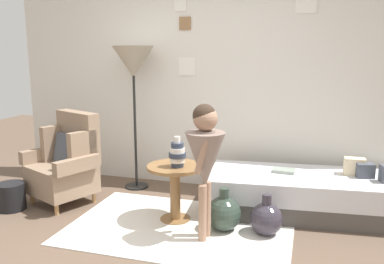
% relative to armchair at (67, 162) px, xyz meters
% --- Properties ---
extents(ground_plane, '(12.00, 12.00, 0.00)m').
position_rel_armchair_xyz_m(ground_plane, '(1.26, -0.95, -0.44)').
color(ground_plane, brown).
extents(gallery_wall, '(4.80, 0.12, 2.60)m').
position_rel_armchair_xyz_m(gallery_wall, '(1.26, 1.00, 0.86)').
color(gallery_wall, silver).
rests_on(gallery_wall, ground).
extents(rug, '(2.04, 1.34, 0.01)m').
position_rel_armchair_xyz_m(rug, '(1.38, -0.30, -0.43)').
color(rug, silver).
rests_on(rug, ground).
extents(armchair, '(0.89, 0.80, 0.97)m').
position_rel_armchair_xyz_m(armchair, '(0.00, 0.00, 0.00)').
color(armchair, tan).
rests_on(armchair, ground).
extents(daybed, '(1.97, 0.97, 0.40)m').
position_rel_armchair_xyz_m(daybed, '(2.47, 0.39, -0.24)').
color(daybed, '#4C4742').
rests_on(daybed, ground).
extents(pillow_mid, '(0.19, 0.15, 0.14)m').
position_rel_armchair_xyz_m(pillow_mid, '(3.02, 0.48, 0.03)').
color(pillow_mid, '#474C56').
rests_on(pillow_mid, daybed).
extents(pillow_back, '(0.20, 0.13, 0.17)m').
position_rel_armchair_xyz_m(pillow_back, '(2.93, 0.54, 0.05)').
color(pillow_back, beige).
rests_on(pillow_back, daybed).
extents(side_table, '(0.53, 0.53, 0.55)m').
position_rel_armchair_xyz_m(side_table, '(1.28, -0.15, -0.05)').
color(side_table, olive).
rests_on(side_table, ground).
extents(vase_striped, '(0.16, 0.16, 0.29)m').
position_rel_armchair_xyz_m(vase_striped, '(1.32, -0.18, 0.23)').
color(vase_striped, '#2D384C').
rests_on(vase_striped, side_table).
extents(floor_lamp, '(0.47, 0.47, 1.67)m').
position_rel_armchair_xyz_m(floor_lamp, '(0.52, 0.64, 1.01)').
color(floor_lamp, black).
rests_on(floor_lamp, ground).
extents(person_child, '(0.34, 0.34, 1.18)m').
position_rel_armchair_xyz_m(person_child, '(1.66, -0.46, 0.32)').
color(person_child, '#A37A60').
rests_on(person_child, ground).
extents(book_on_daybed, '(0.23, 0.18, 0.03)m').
position_rel_armchair_xyz_m(book_on_daybed, '(2.25, 0.43, -0.02)').
color(book_on_daybed, gray).
rests_on(book_on_daybed, daybed).
extents(demijohn_near, '(0.32, 0.32, 0.40)m').
position_rel_armchair_xyz_m(demijohn_near, '(1.78, -0.24, -0.28)').
color(demijohn_near, '#2D3D33').
rests_on(demijohn_near, ground).
extents(demijohn_far, '(0.29, 0.29, 0.38)m').
position_rel_armchair_xyz_m(demijohn_far, '(2.16, -0.22, -0.29)').
color(demijohn_far, '#332D38').
rests_on(demijohn_far, ground).
extents(magazine_basket, '(0.28, 0.28, 0.28)m').
position_rel_armchair_xyz_m(magazine_basket, '(-0.43, -0.38, -0.30)').
color(magazine_basket, black).
rests_on(magazine_basket, ground).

